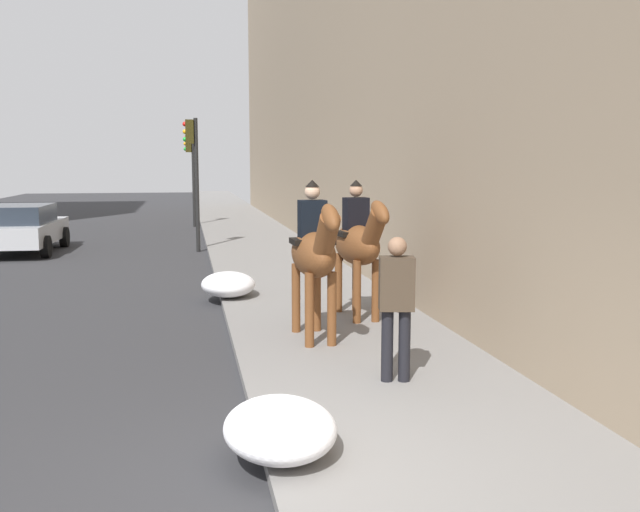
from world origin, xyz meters
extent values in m
cube|color=slate|center=(0.00, -1.67, 0.06)|extent=(120.00, 3.33, 0.12)
ellipsoid|color=brown|center=(4.52, -1.17, 1.36)|extent=(1.53, 0.64, 0.66)
cylinder|color=brown|center=(4.08, -1.35, 0.64)|extent=(0.13, 0.13, 1.04)
cylinder|color=brown|center=(4.06, -1.03, 0.64)|extent=(0.13, 0.13, 1.04)
cylinder|color=brown|center=(4.98, -1.30, 0.64)|extent=(0.13, 0.13, 1.04)
cylinder|color=brown|center=(4.96, -0.98, 0.64)|extent=(0.13, 0.13, 1.04)
cylinder|color=brown|center=(3.75, -1.21, 1.71)|extent=(0.65, 0.31, 0.68)
ellipsoid|color=brown|center=(3.54, -1.22, 1.96)|extent=(0.64, 0.25, 0.49)
cylinder|color=black|center=(5.23, -1.13, 1.26)|extent=(0.29, 0.11, 0.55)
cube|color=black|center=(4.57, -1.16, 1.54)|extent=(0.47, 0.62, 0.08)
cube|color=black|center=(4.57, -1.16, 1.86)|extent=(0.30, 0.39, 0.55)
sphere|color=#D8AD8C|center=(4.57, -1.16, 2.25)|extent=(0.22, 0.22, 0.22)
cone|color=black|center=(4.57, -1.16, 2.37)|extent=(0.21, 0.21, 0.10)
ellipsoid|color=brown|center=(5.83, -2.13, 1.33)|extent=(1.56, 0.73, 0.66)
cylinder|color=brown|center=(5.40, -2.35, 0.62)|extent=(0.13, 0.13, 1.01)
cylinder|color=brown|center=(5.36, -2.03, 0.62)|extent=(0.13, 0.13, 1.01)
cylinder|color=brown|center=(6.29, -2.24, 0.62)|extent=(0.13, 0.13, 1.01)
cylinder|color=brown|center=(6.26, -1.92, 0.62)|extent=(0.13, 0.13, 1.01)
cylinder|color=brown|center=(5.06, -2.22, 1.67)|extent=(0.66, 0.35, 0.68)
ellipsoid|color=brown|center=(4.86, -2.25, 1.92)|extent=(0.65, 0.29, 0.49)
cylinder|color=black|center=(6.54, -2.05, 1.23)|extent=(0.29, 0.13, 0.55)
cube|color=black|center=(5.88, -2.13, 1.51)|extent=(0.51, 0.65, 0.08)
cube|color=black|center=(5.88, -2.13, 1.82)|extent=(0.32, 0.41, 0.55)
sphere|color=tan|center=(5.88, -2.13, 2.22)|extent=(0.22, 0.22, 0.22)
cone|color=black|center=(5.88, -2.13, 2.34)|extent=(0.22, 0.22, 0.10)
cylinder|color=black|center=(2.38, -1.65, 0.54)|extent=(0.14, 0.14, 0.85)
cylinder|color=black|center=(2.34, -1.85, 0.54)|extent=(0.14, 0.14, 0.85)
cube|color=#3F3326|center=(2.36, -1.75, 1.28)|extent=(0.33, 0.44, 0.62)
sphere|color=#8C664C|center=(2.36, -1.75, 1.71)|extent=(0.22, 0.22, 0.22)
cube|color=#B7BABF|center=(16.71, 5.39, 0.62)|extent=(4.36, 1.96, 0.60)
cube|color=#262D38|center=(16.46, 5.40, 1.18)|extent=(2.50, 1.69, 0.52)
cylinder|color=black|center=(18.08, 6.28, 0.32)|extent=(0.65, 0.24, 0.64)
cylinder|color=black|center=(18.03, 4.44, 0.32)|extent=(0.65, 0.24, 0.64)
cylinder|color=black|center=(15.35, 4.51, 0.32)|extent=(0.65, 0.24, 0.64)
cylinder|color=black|center=(15.94, 0.27, 1.99)|extent=(0.12, 0.12, 3.98)
cube|color=#2D280C|center=(15.94, 0.45, 3.58)|extent=(0.20, 0.24, 0.70)
sphere|color=red|center=(15.94, 0.58, 3.80)|extent=(0.14, 0.14, 0.14)
sphere|color=orange|center=(15.94, 0.58, 3.58)|extent=(0.14, 0.14, 0.14)
sphere|color=green|center=(15.94, 0.58, 3.36)|extent=(0.14, 0.14, 0.14)
cylinder|color=black|center=(24.46, 0.26, 1.93)|extent=(0.12, 0.12, 3.86)
cube|color=#2D280C|center=(24.46, 0.44, 3.46)|extent=(0.20, 0.24, 0.70)
sphere|color=red|center=(24.46, 0.57, 3.68)|extent=(0.14, 0.14, 0.14)
sphere|color=orange|center=(24.46, 0.57, 3.46)|extent=(0.14, 0.14, 0.14)
sphere|color=green|center=(24.46, 0.57, 3.24)|extent=(0.14, 0.14, 0.14)
ellipsoid|color=white|center=(0.59, -0.15, 0.34)|extent=(1.29, 1.00, 0.45)
ellipsoid|color=white|center=(8.03, -0.15, 0.35)|extent=(1.34, 1.03, 0.46)
camera|label=1|loc=(-5.25, 0.62, 2.65)|focal=39.21mm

